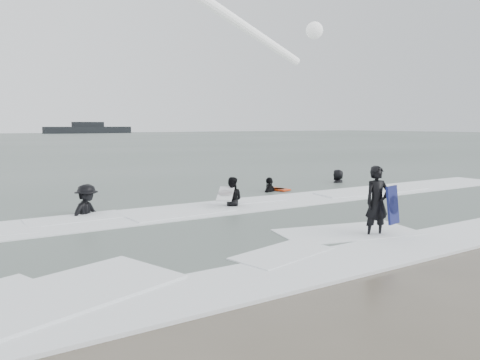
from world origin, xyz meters
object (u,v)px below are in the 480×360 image
surfer_centre (376,237)px  surfer_right_far (338,184)px  surfer_breaker (87,217)px  surfer_right_near (270,193)px  vessel_horizon (88,129)px  airshow_jet (213,15)px  surfer_wading (232,208)px

surfer_centre → surfer_right_far: 11.01m
surfer_breaker → surfer_right_far: 12.63m
surfer_right_near → surfer_right_far: (4.63, 0.79, 0.00)m
surfer_right_far → vessel_horizon: bearing=-143.0°
surfer_centre → airshow_jet: airshow_jet is taller
surfer_wading → surfer_right_near: surfer_right_near is taller
surfer_centre → surfer_wading: bearing=111.2°
surfer_breaker → airshow_jet: (28.45, 43.99, 17.92)m
surfer_breaker → surfer_right_near: size_ratio=1.04×
surfer_centre → airshow_jet: (22.86, 50.52, 17.92)m
surfer_breaker → surfer_centre: bearing=-85.6°
vessel_horizon → airshow_jet: (-6.17, -96.23, 16.55)m
surfer_breaker → vessel_horizon: bearing=40.0°
surfer_right_far → vessel_horizon: size_ratio=0.07×
surfer_wading → surfer_right_far: bearing=-120.3°
surfer_wading → surfer_right_near: bearing=-106.5°
surfer_wading → surfer_right_far: 8.35m
surfer_wading → surfer_right_near: 3.86m
vessel_horizon → airshow_jet: bearing=-93.7°
surfer_wading → surfer_breaker: (-4.66, 0.92, 0.00)m
surfer_wading → airshow_jet: bearing=-79.1°
surfer_centre → surfer_right_near: bearing=85.8°
surfer_centre → surfer_right_near: size_ratio=1.02×
surfer_breaker → vessel_horizon: 144.44m
surfer_centre → vessel_horizon: size_ratio=0.07×
airshow_jet → vessel_horizon: bearing=86.3°
surfer_right_near → surfer_wading: bearing=7.1°
surfer_right_far → surfer_centre: bearing=7.5°
surfer_breaker → surfer_wading: bearing=-47.3°
surfer_centre → surfer_right_far: bearing=63.2°
surfer_right_near → vessel_horizon: (26.79, 138.94, 1.37)m
surfer_breaker → vessel_horizon: vessel_horizon is taller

